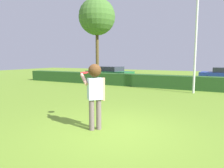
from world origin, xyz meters
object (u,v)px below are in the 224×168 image
object	(u,v)px
frisbee	(84,73)
willow_tree	(97,17)
lamppost	(196,38)
person	(95,88)
parked_car_green	(109,73)

from	to	relation	value
frisbee	willow_tree	bearing A→B (deg)	119.84
frisbee	willow_tree	world-z (taller)	willow_tree
frisbee	lamppost	xyz separation A→B (m)	(2.41, 7.18, 1.57)
person	parked_car_green	distance (m)	12.98
person	frisbee	world-z (taller)	person
frisbee	person	bearing A→B (deg)	-36.73
person	parked_car_green	world-z (taller)	person
lamppost	parked_car_green	world-z (taller)	lamppost
frisbee	lamppost	world-z (taller)	lamppost
frisbee	lamppost	size ratio (longest dim) A/B	0.04
person	lamppost	size ratio (longest dim) A/B	0.32
person	lamppost	bearing A→B (deg)	77.40
lamppost	person	bearing A→B (deg)	-102.60
person	willow_tree	bearing A→B (deg)	121.00
frisbee	willow_tree	distance (m)	16.86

